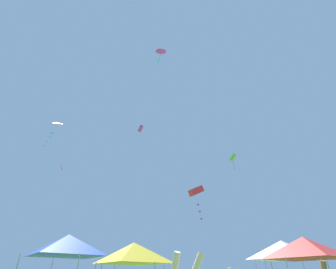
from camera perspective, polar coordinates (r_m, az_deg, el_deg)
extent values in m
pyramid|color=blue|center=(16.64, -22.12, -22.43)|extent=(3.58, 3.58, 1.15)
pyramid|color=white|center=(19.97, 24.83, -22.86)|extent=(3.59, 3.59, 1.15)
pyramid|color=yellow|center=(13.69, -7.91, -25.31)|extent=(2.95, 2.95, 0.95)
pyramid|color=red|center=(15.51, 28.91, -21.74)|extent=(3.25, 3.25, 1.04)
cone|color=#D6389E|center=(30.37, -1.64, 18.64)|extent=(1.49, 1.48, 0.52)
sphere|color=#2DB7CC|center=(29.73, -1.85, 17.59)|extent=(0.15, 0.15, 0.15)
sphere|color=#2DB7CC|center=(29.46, -2.04, 17.13)|extent=(0.15, 0.15, 0.15)
sphere|color=#2DB7CC|center=(29.19, -2.24, 16.67)|extent=(0.15, 0.15, 0.15)
sphere|color=#2DB7CC|center=(28.92, -2.44, 16.19)|extent=(0.15, 0.15, 0.15)
cube|color=red|center=(18.33, 6.47, -12.73)|extent=(1.20, 1.12, 0.90)
sphere|color=purple|center=(17.96, 6.91, -15.64)|extent=(0.15, 0.15, 0.15)
sphere|color=purple|center=(17.75, 7.28, -17.10)|extent=(0.15, 0.15, 0.15)
sphere|color=purple|center=(17.56, 7.66, -18.60)|extent=(0.15, 0.15, 0.15)
cube|color=#75D138|center=(38.51, 14.66, -5.10)|extent=(1.13, 0.73, 1.14)
sphere|color=green|center=(38.13, 14.79, -6.13)|extent=(0.15, 0.15, 0.15)
sphere|color=green|center=(37.95, 14.82, -6.50)|extent=(0.15, 0.15, 0.15)
sphere|color=green|center=(37.77, 14.86, -6.87)|extent=(0.15, 0.15, 0.15)
sphere|color=green|center=(37.59, 14.90, -7.24)|extent=(0.15, 0.15, 0.15)
sphere|color=green|center=(37.41, 14.93, -7.62)|extent=(0.15, 0.15, 0.15)
pyramid|color=orange|center=(27.09, -24.32, 2.44)|extent=(1.31, 1.59, 0.87)
sphere|color=#2DB7CC|center=(26.61, -25.03, 0.31)|extent=(0.18, 0.18, 0.18)
sphere|color=#2DB7CC|center=(26.45, -25.48, -0.54)|extent=(0.18, 0.18, 0.18)
sphere|color=#2DB7CC|center=(26.29, -25.93, -1.41)|extent=(0.18, 0.18, 0.18)
sphere|color=#2DB7CC|center=(26.14, -26.38, -2.29)|extent=(0.18, 0.18, 0.18)
pyramid|color=#D6389E|center=(32.64, -23.17, -7.04)|extent=(0.58, 0.62, 0.66)
cube|color=#D6389E|center=(39.88, -6.32, 1.37)|extent=(1.04, 1.19, 0.85)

